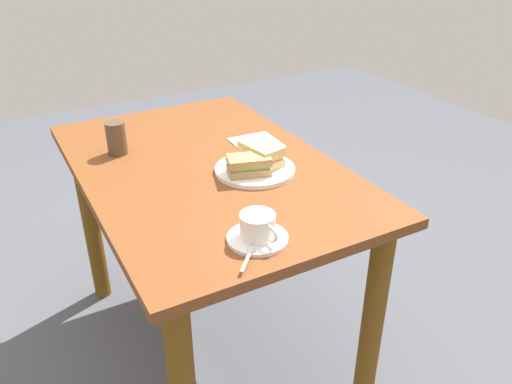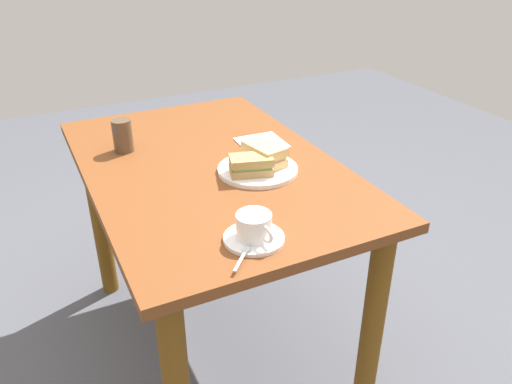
{
  "view_description": "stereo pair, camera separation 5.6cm",
  "coord_description": "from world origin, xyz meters",
  "px_view_note": "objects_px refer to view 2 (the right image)",
  "views": [
    {
      "loc": [
        1.34,
        -0.56,
        1.44
      ],
      "look_at": [
        0.28,
        0.02,
        0.78
      ],
      "focal_mm": 35.84,
      "sensor_mm": 36.0,
      "label": 1
    },
    {
      "loc": [
        1.36,
        -0.51,
        1.44
      ],
      "look_at": [
        0.28,
        0.02,
        0.78
      ],
      "focal_mm": 35.84,
      "sensor_mm": 36.0,
      "label": 2
    }
  ],
  "objects_px": {
    "napkin": "(262,143)",
    "drinking_glass": "(123,136)",
    "dining_table": "(211,202)",
    "coffee_saucer": "(254,238)",
    "spoon": "(244,254)",
    "sandwich_front": "(264,154)",
    "sandwich_plate": "(258,169)",
    "sandwich_back": "(251,165)",
    "coffee_cup": "(254,225)"
  },
  "relations": [
    {
      "from": "sandwich_front",
      "to": "coffee_saucer",
      "type": "height_order",
      "value": "sandwich_front"
    },
    {
      "from": "sandwich_plate",
      "to": "sandwich_back",
      "type": "height_order",
      "value": "sandwich_back"
    },
    {
      "from": "spoon",
      "to": "dining_table",
      "type": "bearing_deg",
      "value": 167.09
    },
    {
      "from": "sandwich_front",
      "to": "napkin",
      "type": "relative_size",
      "value": 0.98
    },
    {
      "from": "dining_table",
      "to": "coffee_saucer",
      "type": "distance_m",
      "value": 0.47
    },
    {
      "from": "sandwich_plate",
      "to": "napkin",
      "type": "relative_size",
      "value": 1.62
    },
    {
      "from": "dining_table",
      "to": "sandwich_front",
      "type": "bearing_deg",
      "value": 54.41
    },
    {
      "from": "napkin",
      "to": "drinking_glass",
      "type": "bearing_deg",
      "value": -108.25
    },
    {
      "from": "dining_table",
      "to": "sandwich_back",
      "type": "distance_m",
      "value": 0.24
    },
    {
      "from": "napkin",
      "to": "drinking_glass",
      "type": "relative_size",
      "value": 1.4
    },
    {
      "from": "dining_table",
      "to": "drinking_glass",
      "type": "distance_m",
      "value": 0.36
    },
    {
      "from": "coffee_saucer",
      "to": "sandwich_back",
      "type": "bearing_deg",
      "value": 155.43
    },
    {
      "from": "sandwich_plate",
      "to": "sandwich_back",
      "type": "relative_size",
      "value": 1.75
    },
    {
      "from": "coffee_saucer",
      "to": "spoon",
      "type": "bearing_deg",
      "value": -42.71
    },
    {
      "from": "dining_table",
      "to": "sandwich_front",
      "type": "distance_m",
      "value": 0.25
    },
    {
      "from": "sandwich_plate",
      "to": "sandwich_front",
      "type": "relative_size",
      "value": 1.65
    },
    {
      "from": "dining_table",
      "to": "drinking_glass",
      "type": "relative_size",
      "value": 10.69
    },
    {
      "from": "sandwich_back",
      "to": "drinking_glass",
      "type": "relative_size",
      "value": 1.3
    },
    {
      "from": "sandwich_front",
      "to": "napkin",
      "type": "height_order",
      "value": "sandwich_front"
    },
    {
      "from": "sandwich_back",
      "to": "spoon",
      "type": "xyz_separation_m",
      "value": [
        0.36,
        -0.19,
        -0.03
      ]
    },
    {
      "from": "drinking_glass",
      "to": "sandwich_plate",
      "type": "bearing_deg",
      "value": 44.31
    },
    {
      "from": "spoon",
      "to": "drinking_glass",
      "type": "bearing_deg",
      "value": -172.15
    },
    {
      "from": "coffee_saucer",
      "to": "drinking_glass",
      "type": "height_order",
      "value": "drinking_glass"
    },
    {
      "from": "sandwich_plate",
      "to": "napkin",
      "type": "distance_m",
      "value": 0.22
    },
    {
      "from": "sandwich_back",
      "to": "spoon",
      "type": "relative_size",
      "value": 1.73
    },
    {
      "from": "sandwich_front",
      "to": "spoon",
      "type": "xyz_separation_m",
      "value": [
        0.4,
        -0.26,
        -0.03
      ]
    },
    {
      "from": "sandwich_back",
      "to": "spoon",
      "type": "distance_m",
      "value": 0.41
    },
    {
      "from": "coffee_cup",
      "to": "spoon",
      "type": "height_order",
      "value": "coffee_cup"
    },
    {
      "from": "sandwich_front",
      "to": "drinking_glass",
      "type": "relative_size",
      "value": 1.37
    },
    {
      "from": "sandwich_back",
      "to": "coffee_saucer",
      "type": "height_order",
      "value": "sandwich_back"
    },
    {
      "from": "sandwich_front",
      "to": "sandwich_back",
      "type": "relative_size",
      "value": 1.05
    },
    {
      "from": "spoon",
      "to": "napkin",
      "type": "xyz_separation_m",
      "value": [
        -0.58,
        0.34,
        -0.01
      ]
    },
    {
      "from": "coffee_cup",
      "to": "sandwich_plate",
      "type": "bearing_deg",
      "value": 152.41
    },
    {
      "from": "sandwich_plate",
      "to": "drinking_glass",
      "type": "bearing_deg",
      "value": -135.69
    },
    {
      "from": "sandwich_back",
      "to": "drinking_glass",
      "type": "xyz_separation_m",
      "value": [
        -0.36,
        -0.29,
        0.01
      ]
    },
    {
      "from": "sandwich_plate",
      "to": "napkin",
      "type": "height_order",
      "value": "sandwich_plate"
    },
    {
      "from": "coffee_saucer",
      "to": "drinking_glass",
      "type": "relative_size",
      "value": 1.38
    },
    {
      "from": "dining_table",
      "to": "spoon",
      "type": "relative_size",
      "value": 14.23
    },
    {
      "from": "dining_table",
      "to": "sandwich_plate",
      "type": "height_order",
      "value": "sandwich_plate"
    },
    {
      "from": "drinking_glass",
      "to": "dining_table",
      "type": "bearing_deg",
      "value": 44.75
    },
    {
      "from": "sandwich_plate",
      "to": "sandwich_back",
      "type": "distance_m",
      "value": 0.06
    },
    {
      "from": "sandwich_plate",
      "to": "napkin",
      "type": "xyz_separation_m",
      "value": [
        -0.19,
        0.11,
        -0.01
      ]
    },
    {
      "from": "sandwich_plate",
      "to": "coffee_saucer",
      "type": "relative_size",
      "value": 1.65
    },
    {
      "from": "sandwich_back",
      "to": "coffee_saucer",
      "type": "bearing_deg",
      "value": -24.57
    },
    {
      "from": "sandwich_back",
      "to": "dining_table",
      "type": "bearing_deg",
      "value": -152.82
    },
    {
      "from": "sandwich_front",
      "to": "spoon",
      "type": "bearing_deg",
      "value": -32.52
    },
    {
      "from": "sandwich_back",
      "to": "sandwich_front",
      "type": "bearing_deg",
      "value": 123.97
    },
    {
      "from": "dining_table",
      "to": "drinking_glass",
      "type": "bearing_deg",
      "value": -135.25
    },
    {
      "from": "sandwich_plate",
      "to": "spoon",
      "type": "height_order",
      "value": "spoon"
    },
    {
      "from": "napkin",
      "to": "coffee_cup",
      "type": "bearing_deg",
      "value": -28.4
    }
  ]
}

